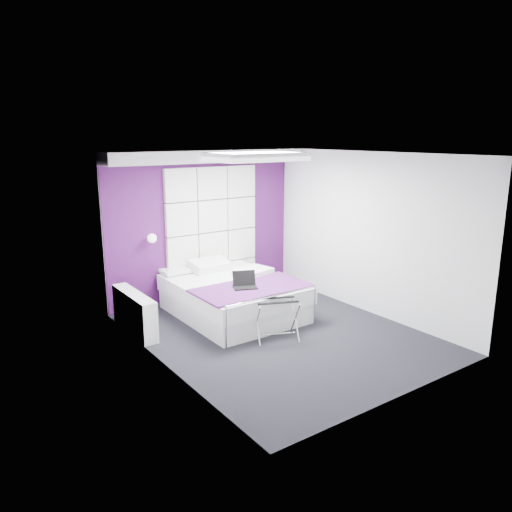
% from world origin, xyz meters
% --- Properties ---
extents(floor, '(4.40, 4.40, 0.00)m').
position_xyz_m(floor, '(0.00, 0.00, 0.00)').
color(floor, black).
rests_on(floor, ground).
extents(ceiling, '(4.40, 4.40, 0.00)m').
position_xyz_m(ceiling, '(0.00, 0.00, 2.60)').
color(ceiling, white).
rests_on(ceiling, wall_back).
extents(wall_back, '(3.60, 0.00, 3.60)m').
position_xyz_m(wall_back, '(0.00, 2.20, 1.30)').
color(wall_back, silver).
rests_on(wall_back, floor).
extents(wall_left, '(0.00, 4.40, 4.40)m').
position_xyz_m(wall_left, '(-1.80, 0.00, 1.30)').
color(wall_left, silver).
rests_on(wall_left, floor).
extents(wall_right, '(0.00, 4.40, 4.40)m').
position_xyz_m(wall_right, '(1.80, 0.00, 1.30)').
color(wall_right, silver).
rests_on(wall_right, floor).
extents(accent_wall, '(3.58, 0.02, 2.58)m').
position_xyz_m(accent_wall, '(0.00, 2.19, 1.30)').
color(accent_wall, '#45114B').
rests_on(accent_wall, wall_back).
extents(soffit, '(3.58, 0.50, 0.20)m').
position_xyz_m(soffit, '(0.00, 1.95, 2.50)').
color(soffit, white).
rests_on(soffit, wall_back).
extents(headboard, '(1.80, 0.08, 2.30)m').
position_xyz_m(headboard, '(0.15, 2.14, 1.17)').
color(headboard, white).
rests_on(headboard, wall_back).
extents(skylight, '(1.36, 0.86, 0.12)m').
position_xyz_m(skylight, '(0.00, 0.60, 2.55)').
color(skylight, white).
rests_on(skylight, ceiling).
extents(wall_lamp, '(0.15, 0.15, 0.15)m').
position_xyz_m(wall_lamp, '(-1.05, 2.06, 1.22)').
color(wall_lamp, white).
rests_on(wall_lamp, wall_back).
extents(radiator, '(0.22, 1.20, 0.60)m').
position_xyz_m(radiator, '(-1.69, 1.30, 0.30)').
color(radiator, white).
rests_on(radiator, floor).
extents(bed, '(1.76, 2.12, 0.74)m').
position_xyz_m(bed, '(-0.11, 1.08, 0.32)').
color(bed, white).
rests_on(bed, floor).
extents(nightstand, '(0.50, 0.39, 0.06)m').
position_xyz_m(nightstand, '(-0.65, 2.02, 0.62)').
color(nightstand, white).
rests_on(nightstand, wall_back).
extents(luggage_rack, '(0.59, 0.43, 0.58)m').
position_xyz_m(luggage_rack, '(-0.13, -0.10, 0.29)').
color(luggage_rack, silver).
rests_on(luggage_rack, floor).
extents(laptop, '(0.35, 0.25, 0.25)m').
position_xyz_m(laptop, '(-0.21, 0.62, 0.66)').
color(laptop, black).
rests_on(laptop, bed).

